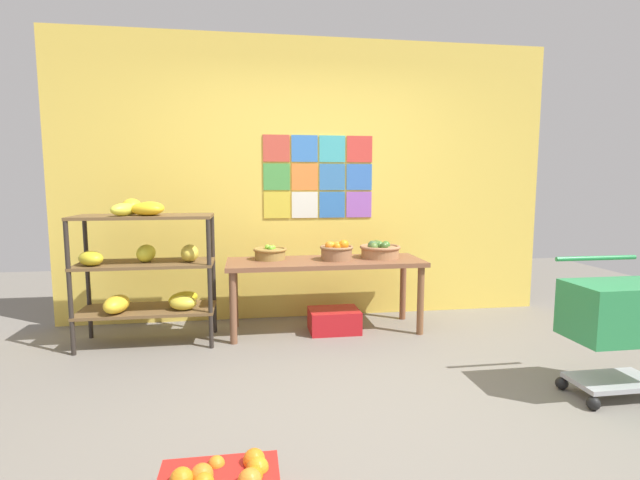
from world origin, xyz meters
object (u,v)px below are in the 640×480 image
(fruit_basket_centre, at_px, (337,251))
(fruit_basket_left, at_px, (270,253))
(banana_shelf_unit, at_px, (146,260))
(produce_crate_under_table, at_px, (334,320))
(fruit_basket_back_right, at_px, (380,250))
(shopping_cart, at_px, (618,316))
(display_table, at_px, (325,268))

(fruit_basket_centre, height_order, fruit_basket_left, fruit_basket_centre)
(banana_shelf_unit, distance_m, produce_crate_under_table, 1.70)
(fruit_basket_back_right, distance_m, shopping_cart, 1.97)
(display_table, height_order, fruit_basket_left, fruit_basket_left)
(banana_shelf_unit, bearing_deg, shopping_cart, -25.36)
(shopping_cart, bearing_deg, banana_shelf_unit, 147.79)
(produce_crate_under_table, relative_size, shopping_cart, 0.52)
(display_table, bearing_deg, fruit_basket_centre, -0.66)
(fruit_basket_centre, height_order, produce_crate_under_table, fruit_basket_centre)
(fruit_basket_back_right, bearing_deg, banana_shelf_unit, -174.89)
(display_table, relative_size, fruit_basket_centre, 5.82)
(banana_shelf_unit, height_order, produce_crate_under_table, banana_shelf_unit)
(fruit_basket_left, bearing_deg, fruit_basket_centre, -11.23)
(display_table, distance_m, fruit_basket_left, 0.52)
(fruit_basket_back_right, bearing_deg, shopping_cart, -57.34)
(produce_crate_under_table, bearing_deg, fruit_basket_back_right, 12.95)
(shopping_cart, bearing_deg, fruit_basket_back_right, 115.82)
(banana_shelf_unit, height_order, fruit_basket_centre, banana_shelf_unit)
(banana_shelf_unit, relative_size, fruit_basket_centre, 4.02)
(display_table, height_order, fruit_basket_centre, fruit_basket_centre)
(banana_shelf_unit, distance_m, fruit_basket_back_right, 2.04)
(display_table, relative_size, shopping_cart, 2.03)
(fruit_basket_back_right, bearing_deg, fruit_basket_centre, -172.12)
(display_table, xyz_separation_m, produce_crate_under_table, (0.07, -0.05, -0.47))
(fruit_basket_centre, bearing_deg, display_table, 179.34)
(display_table, xyz_separation_m, fruit_basket_centre, (0.10, -0.00, 0.16))
(fruit_basket_back_right, xyz_separation_m, shopping_cart, (1.05, -1.65, -0.20))
(shopping_cart, bearing_deg, produce_crate_under_table, 127.33)
(fruit_basket_centre, bearing_deg, fruit_basket_left, 168.77)
(display_table, bearing_deg, banana_shelf_unit, -175.27)
(banana_shelf_unit, distance_m, fruit_basket_left, 1.06)
(fruit_basket_centre, relative_size, produce_crate_under_table, 0.67)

